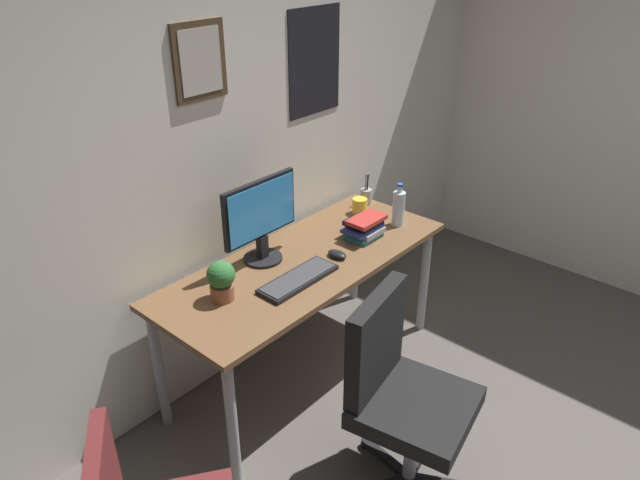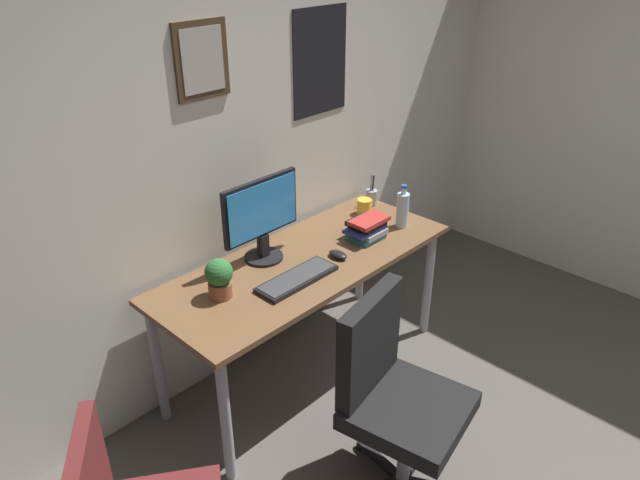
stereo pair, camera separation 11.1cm
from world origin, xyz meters
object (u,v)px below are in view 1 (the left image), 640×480
at_px(keyboard, 298,279).
at_px(book_stack_left, 365,227).
at_px(potted_plant, 221,279).
at_px(monitor, 261,217).
at_px(pen_cup, 366,196).
at_px(computer_mouse, 337,254).
at_px(office_chair, 400,388).
at_px(coffee_mug_near, 360,206).
at_px(water_bottle, 399,208).

xyz_separation_m(keyboard, book_stack_left, (0.57, 0.04, 0.05)).
bearing_deg(potted_plant, book_stack_left, -7.71).
bearing_deg(monitor, keyboard, -96.78).
xyz_separation_m(pen_cup, book_stack_left, (-0.36, -0.26, 0.01)).
relative_size(computer_mouse, pen_cup, 0.55).
distance_m(office_chair, pen_cup, 1.44).
bearing_deg(office_chair, potted_plant, 105.82).
bearing_deg(pen_cup, coffee_mug_near, -158.31).
xyz_separation_m(coffee_mug_near, potted_plant, (-1.14, -0.09, 0.06)).
height_order(monitor, computer_mouse, monitor).
bearing_deg(pen_cup, office_chair, -136.57).
bearing_deg(office_chair, book_stack_left, 46.71).
height_order(office_chair, water_bottle, water_bottle).
xyz_separation_m(monitor, book_stack_left, (0.53, -0.25, -0.18)).
height_order(office_chair, keyboard, office_chair).
relative_size(office_chair, water_bottle, 3.76).
bearing_deg(coffee_mug_near, keyboard, -162.82).
xyz_separation_m(potted_plant, pen_cup, (1.26, 0.14, -0.05)).
bearing_deg(computer_mouse, keyboard, -178.75).
distance_m(computer_mouse, book_stack_left, 0.27).
distance_m(keyboard, coffee_mug_near, 0.84).
height_order(computer_mouse, water_bottle, water_bottle).
relative_size(monitor, computer_mouse, 4.18).
relative_size(potted_plant, book_stack_left, 0.82).
bearing_deg(monitor, pen_cup, 0.94).
bearing_deg(keyboard, office_chair, -98.64).
bearing_deg(keyboard, book_stack_left, 3.58).
distance_m(office_chair, book_stack_left, 1.01).
relative_size(keyboard, book_stack_left, 1.81).
height_order(computer_mouse, pen_cup, pen_cup).
bearing_deg(book_stack_left, coffee_mug_near, 42.40).
relative_size(office_chair, potted_plant, 4.87).
distance_m(computer_mouse, pen_cup, 0.69).
bearing_deg(office_chair, keyboard, 81.36).
xyz_separation_m(water_bottle, potted_plant, (-1.16, 0.17, -0.00)).
distance_m(monitor, book_stack_left, 0.61).
bearing_deg(monitor, water_bottle, -20.60).
bearing_deg(computer_mouse, book_stack_left, 6.19).
bearing_deg(pen_cup, potted_plant, -173.73).
xyz_separation_m(keyboard, pen_cup, (0.92, 0.30, 0.04)).
bearing_deg(pen_cup, water_bottle, -109.04).
xyz_separation_m(monitor, potted_plant, (-0.37, -0.12, -0.13)).
height_order(office_chair, pen_cup, office_chair).
distance_m(monitor, potted_plant, 0.41).
distance_m(pen_cup, book_stack_left, 0.44).
relative_size(office_chair, monitor, 2.07).
height_order(coffee_mug_near, book_stack_left, book_stack_left).
height_order(monitor, potted_plant, monitor).
bearing_deg(pen_cup, book_stack_left, -143.81).
bearing_deg(water_bottle, computer_mouse, 177.90).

